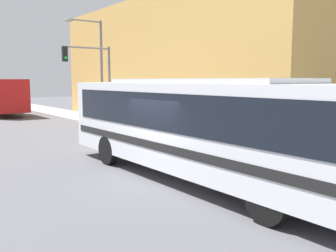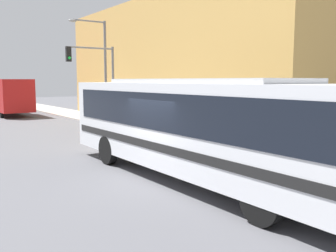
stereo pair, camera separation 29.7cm
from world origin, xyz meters
name	(u,v)px [view 1 (the left image)]	position (x,y,z in m)	size (l,w,h in m)	color
ground_plane	(161,182)	(0.00, 0.00, 0.00)	(120.00, 120.00, 0.00)	#515156
sidewalk	(81,117)	(6.06, 20.00, 0.07)	(3.11, 70.00, 0.13)	#A8A399
building_facade	(174,62)	(10.61, 13.32, 4.38)	(6.00, 24.63, 8.76)	tan
city_bus	(201,123)	(0.95, -0.71, 1.81)	(2.57, 12.33, 3.11)	silver
delivery_truck	(4,96)	(1.36, 25.25, 1.71)	(2.49, 7.11, 3.15)	#B21919
fire_hydrant	(210,137)	(5.10, 3.34, 0.53)	(0.22, 0.29, 0.79)	red
traffic_light_pole	(93,71)	(4.11, 13.30, 3.66)	(3.28, 0.35, 5.11)	slate
street_lamp	(97,62)	(4.99, 14.61, 4.28)	(2.63, 0.28, 6.93)	slate
pedestrian_near_corner	(134,112)	(5.99, 11.49, 1.06)	(0.34, 0.34, 1.80)	#47382D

